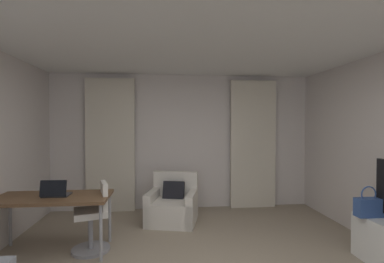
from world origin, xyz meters
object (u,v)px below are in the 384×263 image
at_px(desk, 52,201).
at_px(desk_chair, 94,220).
at_px(armchair, 173,206).
at_px(laptop, 56,193).
at_px(handbag_primary, 368,207).

xyz_separation_m(desk, desk_chair, (0.50, 0.02, -0.28)).
height_order(armchair, desk, armchair).
xyz_separation_m(laptop, handbag_primary, (3.81, -0.59, -0.12)).
bearing_deg(desk_chair, handbag_primary, -10.42).
bearing_deg(desk, handbag_primary, -8.76).
xyz_separation_m(armchair, handbag_primary, (2.29, -1.62, 0.39)).
xyz_separation_m(desk_chair, handbag_primary, (3.34, -0.61, 0.26)).
xyz_separation_m(armchair, desk, (-1.56, -1.03, 0.40)).
bearing_deg(desk_chair, laptop, -176.33).
height_order(desk_chair, laptop, laptop).
distance_m(desk, handbag_primary, 3.89).
bearing_deg(desk_chair, armchair, 43.53).
height_order(desk_chair, handbag_primary, handbag_primary).
xyz_separation_m(desk, laptop, (0.04, -0.01, 0.10)).
xyz_separation_m(desk_chair, laptop, (-0.46, -0.03, 0.38)).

